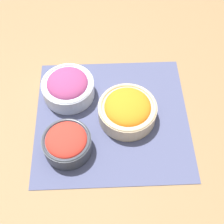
{
  "coord_description": "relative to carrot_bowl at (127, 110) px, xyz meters",
  "views": [
    {
      "loc": [
        0.52,
        -0.02,
        0.84
      ],
      "look_at": [
        0.0,
        0.0,
        0.03
      ],
      "focal_mm": 50.0,
      "sensor_mm": 36.0,
      "label": 1
    }
  ],
  "objects": [
    {
      "name": "onion_bowl",
      "position": [
        -0.1,
        -0.18,
        0.0
      ],
      "size": [
        0.17,
        0.17,
        0.08
      ],
      "color": "silver",
      "rests_on": "placemat"
    },
    {
      "name": "ground_plane",
      "position": [
        -0.0,
        -0.05,
        -0.04
      ],
      "size": [
        3.0,
        3.0,
        0.0
      ],
      "primitive_type": "plane",
      "color": "olive"
    },
    {
      "name": "placemat",
      "position": [
        -0.0,
        -0.05,
        -0.04
      ],
      "size": [
        0.45,
        0.48,
        0.0
      ],
      "color": "#474C70",
      "rests_on": "ground_plane"
    },
    {
      "name": "carrot_bowl",
      "position": [
        0.0,
        0.0,
        0.0
      ],
      "size": [
        0.18,
        0.18,
        0.08
      ],
      "color": "#C6B28E",
      "rests_on": "placemat"
    },
    {
      "name": "tomato_bowl",
      "position": [
        0.1,
        -0.18,
        -0.0
      ],
      "size": [
        0.14,
        0.14,
        0.07
      ],
      "color": "#333842",
      "rests_on": "placemat"
    }
  ]
}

